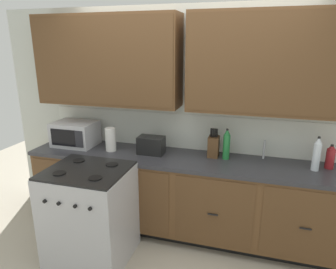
{
  "coord_description": "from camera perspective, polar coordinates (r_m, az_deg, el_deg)",
  "views": [
    {
      "loc": [
        0.73,
        -2.61,
        2.05
      ],
      "look_at": [
        -0.12,
        0.27,
        1.16
      ],
      "focal_mm": 32.44,
      "sensor_mm": 36.0,
      "label": 1
    }
  ],
  "objects": [
    {
      "name": "bottle_green",
      "position": [
        3.18,
        10.94,
        -1.83
      ],
      "size": [
        0.07,
        0.07,
        0.32
      ],
      "color": "#237A38",
      "rests_on": "counter_run"
    },
    {
      "name": "ground_plane",
      "position": [
        3.4,
        0.75,
        -20.51
      ],
      "size": [
        8.26,
        8.26,
        0.0
      ],
      "primitive_type": "plane",
      "color": "#B2A893"
    },
    {
      "name": "sink_faucet",
      "position": [
        3.3,
        17.59,
        -2.71
      ],
      "size": [
        0.02,
        0.02,
        0.2
      ],
      "primitive_type": "cylinder",
      "color": "#B2B5BA",
      "rests_on": "counter_run"
    },
    {
      "name": "microwave",
      "position": [
        3.72,
        -17.03,
        0.16
      ],
      "size": [
        0.48,
        0.37,
        0.28
      ],
      "color": "#B7B7BC",
      "rests_on": "counter_run"
    },
    {
      "name": "bottle_red",
      "position": [
        3.29,
        28.21,
        -3.7
      ],
      "size": [
        0.08,
        0.08,
        0.24
      ],
      "color": "maroon",
      "rests_on": "counter_run"
    },
    {
      "name": "knife_block",
      "position": [
        3.24,
        8.55,
        -2.18
      ],
      "size": [
        0.11,
        0.14,
        0.31
      ],
      "color": "#52361E",
      "rests_on": "counter_run"
    },
    {
      "name": "paper_towel_roll",
      "position": [
        3.43,
        -10.74,
        -0.91
      ],
      "size": [
        0.12,
        0.12,
        0.26
      ],
      "primitive_type": "cylinder",
      "color": "white",
      "rests_on": "counter_run"
    },
    {
      "name": "bottle_clear",
      "position": [
        3.16,
        26.16,
        -3.32
      ],
      "size": [
        0.07,
        0.07,
        0.33
      ],
      "color": "silver",
      "rests_on": "counter_run"
    },
    {
      "name": "counter_run",
      "position": [
        3.4,
        2.2,
        -11.28
      ],
      "size": [
        3.33,
        0.64,
        0.91
      ],
      "color": "black",
      "rests_on": "ground_plane"
    },
    {
      "name": "wall_unit",
      "position": [
        3.22,
        3.32,
        9.43
      ],
      "size": [
        4.5,
        0.4,
        2.45
      ],
      "color": "silver",
      "rests_on": "ground_plane"
    },
    {
      "name": "toaster",
      "position": [
        3.3,
        -3.18,
        -2.01
      ],
      "size": [
        0.28,
        0.18,
        0.19
      ],
      "color": "black",
      "rests_on": "counter_run"
    },
    {
      "name": "stove_range",
      "position": [
        3.14,
        -14.41,
        -14.24
      ],
      "size": [
        0.76,
        0.68,
        0.95
      ],
      "color": "#B7B7BC",
      "rests_on": "ground_plane"
    }
  ]
}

